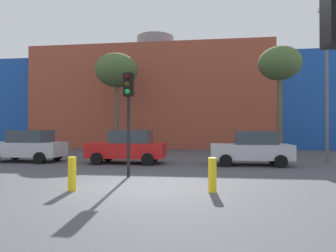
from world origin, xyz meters
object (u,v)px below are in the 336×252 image
parked_car_1 (128,147)px  bollard_yellow_0 (72,174)px  parked_car_0 (28,146)px  bollard_yellow_1 (212,175)px  parked_car_2 (252,148)px  bare_tree_0 (116,71)px  bare_tree_1 (280,65)px  traffic_light_island (128,100)px  street_lamp (327,76)px

parked_car_1 → bollard_yellow_0: 7.06m
parked_car_0 → bollard_yellow_1: parked_car_0 is taller
parked_car_2 → bollard_yellow_0: (-6.26, -7.05, -0.36)m
bollard_yellow_1 → parked_car_2: bearing=72.5°
parked_car_2 → bollard_yellow_1: size_ratio=3.99×
parked_car_0 → parked_car_1: size_ratio=1.00×
parked_car_1 → bare_tree_0: bare_tree_0 is taller
parked_car_2 → bare_tree_1: size_ratio=0.54×
parked_car_1 → parked_car_2: 6.47m
traffic_light_island → bollard_yellow_0: traffic_light_island is taller
parked_car_1 → bare_tree_1: bearing=-150.4°
parked_car_0 → bollard_yellow_1: (10.13, -6.71, -0.38)m
parked_car_2 → bare_tree_0: bearing=-39.2°
bollard_yellow_0 → street_lamp: (10.34, 8.21, 4.18)m
bare_tree_0 → street_lamp: street_lamp is taller
bare_tree_0 → bollard_yellow_1: size_ratio=8.00×
bare_tree_1 → bollard_yellow_1: size_ratio=7.40×
bare_tree_1 → bollard_yellow_1: bearing=-111.8°
bare_tree_1 → traffic_light_island: bearing=-129.5°
parked_car_1 → bare_tree_0: (-3.07, 7.80, 5.67)m
parked_car_1 → parked_car_2: size_ratio=1.03×
parked_car_1 → traffic_light_island: (1.21, -4.39, 2.05)m
parked_car_2 → bollard_yellow_0: 9.44m
bare_tree_1 → street_lamp: bearing=-70.3°
traffic_light_island → bare_tree_0: bearing=-158.4°
bollard_yellow_0 → street_lamp: size_ratio=0.12×
street_lamp → bollard_yellow_1: bearing=-128.1°
parked_car_2 → bollard_yellow_1: 7.04m
bare_tree_0 → parked_car_0: bearing=-109.1°
bollard_yellow_0 → bare_tree_0: bearing=102.5°
traffic_light_island → street_lamp: street_lamp is taller
parked_car_2 → bare_tree_0: bare_tree_0 is taller
parked_car_2 → street_lamp: 5.71m
bare_tree_1 → parked_car_0: bearing=-160.8°
bare_tree_0 → bollard_yellow_0: 16.36m
parked_car_1 → traffic_light_island: 5.00m
bare_tree_0 → street_lamp: (13.62, -6.63, -1.87)m
parked_car_1 → parked_car_2: parked_car_1 is taller
parked_car_1 → street_lamp: street_lamp is taller
parked_car_2 → bare_tree_0: 13.57m
parked_car_1 → bollard_yellow_1: size_ratio=4.11×
parked_car_1 → bollard_yellow_1: bearing=123.0°
bare_tree_1 → bollard_yellow_0: 16.15m
bare_tree_0 → bollard_yellow_0: size_ratio=7.96×
bare_tree_1 → bollard_yellow_0: (-8.90, -12.23, -5.66)m
parked_car_0 → bollard_yellow_0: bearing=130.3°
parked_car_0 → parked_car_1: bearing=-180.0°
parked_car_2 → parked_car_0: bearing=-0.0°
bare_tree_0 → parked_car_1: bearing=-68.5°
traffic_light_island → parked_car_1: bearing=-162.4°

